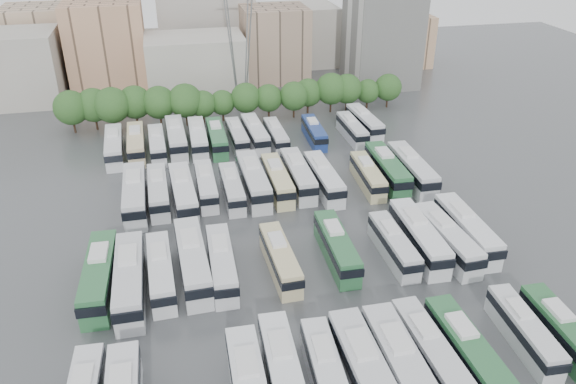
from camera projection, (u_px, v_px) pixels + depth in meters
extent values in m
plane|color=#424447|center=(284.00, 239.00, 69.42)|extent=(220.00, 220.00, 0.00)
cylinder|color=black|center=(74.00, 126.00, 99.44)|extent=(0.36, 0.36, 2.53)
sphere|color=#234C1E|center=(71.00, 108.00, 97.82)|extent=(6.07, 6.07, 6.07)
cylinder|color=black|center=(97.00, 123.00, 100.78)|extent=(0.36, 0.36, 2.50)
sphere|color=#234C1E|center=(93.00, 105.00, 99.18)|extent=(5.99, 5.99, 5.99)
cylinder|color=black|center=(115.00, 124.00, 100.08)|extent=(0.36, 0.36, 2.63)
sphere|color=#234C1E|center=(112.00, 105.00, 98.39)|extent=(6.32, 6.32, 6.32)
cylinder|color=black|center=(137.00, 120.00, 102.20)|extent=(0.36, 0.36, 2.49)
sphere|color=#234C1E|center=(135.00, 102.00, 100.60)|extent=(5.97, 5.97, 5.97)
cylinder|color=black|center=(161.00, 120.00, 102.14)|extent=(0.36, 0.36, 2.47)
sphere|color=#234C1E|center=(159.00, 102.00, 100.55)|extent=(5.93, 5.93, 5.93)
cylinder|color=black|center=(187.00, 119.00, 102.57)|extent=(0.36, 0.36, 2.56)
sphere|color=#234C1E|center=(185.00, 101.00, 100.92)|extent=(6.16, 6.16, 6.16)
cylinder|color=black|center=(204.00, 118.00, 103.51)|extent=(0.36, 0.36, 2.05)
sphere|color=#234C1E|center=(203.00, 104.00, 102.19)|extent=(4.92, 4.92, 4.92)
cylinder|color=black|center=(223.00, 116.00, 104.74)|extent=(0.36, 0.36, 1.93)
sphere|color=#234C1E|center=(222.00, 103.00, 103.50)|extent=(4.64, 4.64, 4.64)
cylinder|color=black|center=(246.00, 114.00, 105.23)|extent=(0.36, 0.36, 2.31)
sphere|color=#234C1E|center=(246.00, 98.00, 103.74)|extent=(5.55, 5.55, 5.55)
cylinder|color=black|center=(269.00, 113.00, 105.93)|extent=(0.36, 0.36, 2.15)
sphere|color=#234C1E|center=(269.00, 98.00, 104.55)|extent=(5.16, 5.16, 5.16)
cylinder|color=black|center=(294.00, 112.00, 106.30)|extent=(0.36, 0.36, 2.26)
sphere|color=#234C1E|center=(294.00, 96.00, 104.85)|extent=(5.43, 5.43, 5.43)
cylinder|color=black|center=(308.00, 108.00, 108.33)|extent=(0.36, 0.36, 2.22)
sphere|color=#234C1E|center=(308.00, 93.00, 106.90)|extent=(5.33, 5.33, 5.33)
cylinder|color=black|center=(331.00, 106.00, 108.85)|extent=(0.36, 0.36, 2.51)
sphere|color=#234C1E|center=(331.00, 89.00, 107.24)|extent=(6.04, 6.04, 6.04)
cylinder|color=black|center=(346.00, 105.00, 109.55)|extent=(0.36, 0.36, 2.38)
sphere|color=#234C1E|center=(347.00, 89.00, 108.02)|extent=(5.72, 5.72, 5.72)
cylinder|color=black|center=(367.00, 104.00, 110.70)|extent=(0.36, 0.36, 1.93)
sphere|color=#234C1E|center=(368.00, 91.00, 109.46)|extent=(4.63, 4.63, 4.63)
cylinder|color=black|center=(387.00, 102.00, 111.35)|extent=(0.36, 0.36, 2.20)
sphere|color=#234C1E|center=(388.00, 87.00, 109.93)|extent=(5.28, 5.28, 5.28)
cube|color=#9E998E|center=(13.00, 68.00, 111.46)|extent=(18.00, 14.00, 14.00)
cube|color=tan|center=(107.00, 46.00, 119.09)|extent=(16.00, 12.00, 18.00)
cube|color=#ADA89E|center=(196.00, 65.00, 117.04)|extent=(20.00, 14.00, 12.00)
cube|color=gray|center=(275.00, 44.00, 124.66)|extent=(14.00, 12.00, 16.00)
cube|color=gray|center=(205.00, 25.00, 133.10)|extent=(22.00, 16.00, 20.00)
cube|color=tan|center=(45.00, 43.00, 125.51)|extent=(16.00, 14.00, 16.00)
cube|color=#A39E93|center=(297.00, 35.00, 136.97)|extent=(18.00, 14.00, 14.00)
cube|color=tan|center=(399.00, 40.00, 136.83)|extent=(14.00, 12.00, 12.00)
cube|color=gray|center=(157.00, 55.00, 128.04)|extent=(12.00, 10.00, 10.00)
cube|color=silver|center=(383.00, 24.00, 119.58)|extent=(14.00, 14.00, 26.00)
cylinder|color=slate|center=(229.00, 21.00, 102.64)|extent=(2.90, 2.91, 33.83)
cylinder|color=slate|center=(227.00, 17.00, 106.08)|extent=(2.90, 2.91, 33.83)
cylinder|color=slate|center=(251.00, 20.00, 103.40)|extent=(2.90, 2.91, 33.83)
cylinder|color=slate|center=(247.00, 16.00, 106.84)|extent=(2.90, 2.91, 33.83)
cube|color=silver|center=(82.00, 379.00, 45.20)|extent=(1.71, 3.05, 0.41)
cube|color=silver|center=(120.00, 380.00, 44.70)|extent=(1.73, 3.25, 0.45)
cube|color=silver|center=(246.00, 362.00, 46.33)|extent=(1.82, 3.34, 0.46)
cube|color=silver|center=(283.00, 374.00, 47.85)|extent=(2.95, 12.14, 3.42)
cube|color=black|center=(283.00, 370.00, 47.41)|extent=(3.08, 12.32, 1.01)
cube|color=silver|center=(280.00, 345.00, 48.24)|extent=(1.81, 3.27, 0.44)
cube|color=silver|center=(326.00, 376.00, 47.85)|extent=(2.95, 11.33, 3.18)
cube|color=black|center=(327.00, 372.00, 47.44)|extent=(3.08, 11.50, 0.94)
cube|color=silver|center=(323.00, 348.00, 48.22)|extent=(1.74, 3.07, 0.41)
cube|color=silver|center=(366.00, 377.00, 47.33)|extent=(2.93, 13.31, 3.77)
cube|color=black|center=(368.00, 372.00, 46.85)|extent=(3.06, 13.51, 1.11)
cube|color=silver|center=(361.00, 344.00, 47.75)|extent=(1.91, 3.56, 0.49)
cube|color=silver|center=(402.00, 371.00, 47.92)|extent=(2.91, 13.35, 3.78)
cube|color=black|center=(403.00, 366.00, 47.44)|extent=(3.05, 13.55, 1.11)
cube|color=silver|center=(397.00, 339.00, 48.35)|extent=(1.91, 3.57, 0.49)
cube|color=silver|center=(429.00, 353.00, 50.14)|extent=(2.81, 11.72, 3.30)
cube|color=black|center=(431.00, 349.00, 49.71)|extent=(2.93, 11.90, 0.97)
cube|color=silver|center=(424.00, 326.00, 50.50)|extent=(1.74, 3.15, 0.43)
cube|color=#2B663A|center=(467.00, 354.00, 49.92)|extent=(2.82, 12.27, 3.46)
cube|color=black|center=(469.00, 349.00, 49.47)|extent=(2.95, 12.45, 1.02)
cube|color=silver|center=(462.00, 325.00, 50.30)|extent=(1.79, 3.29, 0.45)
cube|color=silver|center=(524.00, 332.00, 52.74)|extent=(2.79, 10.71, 3.00)
cube|color=black|center=(526.00, 328.00, 52.36)|extent=(2.90, 10.87, 0.88)
cube|color=silver|center=(520.00, 308.00, 53.09)|extent=(1.64, 2.90, 0.39)
cube|color=#2A6336|center=(564.00, 336.00, 52.08)|extent=(2.76, 11.61, 3.27)
cube|color=black|center=(566.00, 332.00, 51.66)|extent=(2.88, 11.78, 0.96)
cube|color=silver|center=(559.00, 310.00, 52.46)|extent=(1.72, 3.12, 0.42)
cube|color=#2D6A3C|center=(100.00, 277.00, 59.65)|extent=(3.23, 13.05, 3.67)
cube|color=black|center=(99.00, 273.00, 59.18)|extent=(3.37, 13.25, 1.08)
cube|color=silver|center=(98.00, 252.00, 60.07)|extent=(1.96, 3.52, 0.48)
cube|color=silver|center=(130.00, 280.00, 59.03)|extent=(2.92, 13.36, 3.78)
cube|color=black|center=(129.00, 276.00, 58.54)|extent=(3.05, 13.56, 1.11)
cube|color=silver|center=(128.00, 255.00, 59.45)|extent=(1.91, 3.57, 0.49)
cube|color=silver|center=(161.00, 273.00, 60.65)|extent=(2.90, 11.69, 3.29)
cube|color=black|center=(160.00, 269.00, 60.23)|extent=(3.03, 11.87, 0.97)
cube|color=silver|center=(158.00, 251.00, 61.01)|extent=(1.76, 3.16, 0.43)
cube|color=silver|center=(193.00, 262.00, 62.02)|extent=(3.34, 13.33, 3.75)
cube|color=black|center=(193.00, 257.00, 61.54)|extent=(3.48, 13.53, 1.10)
cube|color=silver|center=(190.00, 238.00, 62.42)|extent=(2.01, 3.60, 0.49)
cube|color=silver|center=(222.00, 264.00, 61.95)|extent=(2.75, 11.85, 3.34)
cube|color=black|center=(222.00, 260.00, 61.52)|extent=(2.87, 12.03, 0.98)
cube|color=silver|center=(220.00, 243.00, 62.33)|extent=(1.74, 3.18, 0.43)
cube|color=#CBBD8C|center=(280.00, 260.00, 62.88)|extent=(2.79, 11.28, 3.17)
cube|color=black|center=(280.00, 256.00, 62.48)|extent=(2.90, 11.45, 0.93)
cube|color=silver|center=(277.00, 240.00, 63.23)|extent=(1.69, 3.04, 0.41)
cube|color=#2C663C|center=(337.00, 248.00, 64.81)|extent=(2.73, 11.87, 3.35)
cube|color=black|center=(337.00, 244.00, 64.38)|extent=(2.85, 12.05, 0.99)
cube|color=silver|center=(334.00, 227.00, 65.19)|extent=(1.73, 3.18, 0.43)
cube|color=silver|center=(393.00, 246.00, 65.39)|extent=(2.37, 10.97, 3.11)
cube|color=black|center=(394.00, 242.00, 64.99)|extent=(2.48, 11.14, 0.91)
cube|color=silver|center=(390.00, 227.00, 65.74)|extent=(1.56, 2.93, 0.40)
cube|color=white|center=(418.00, 238.00, 66.43)|extent=(3.07, 12.93, 3.65)
cube|color=black|center=(420.00, 233.00, 65.96)|extent=(3.20, 13.13, 1.07)
cube|color=silver|center=(415.00, 216.00, 66.85)|extent=(1.91, 3.48, 0.47)
cube|color=silver|center=(446.00, 240.00, 66.15)|extent=(3.21, 12.50, 3.51)
cube|color=black|center=(448.00, 236.00, 65.71)|extent=(3.34, 12.69, 1.03)
cube|color=silver|center=(442.00, 219.00, 66.53)|extent=(1.91, 3.38, 0.45)
cube|color=silver|center=(466.00, 231.00, 67.86)|extent=(2.89, 12.76, 3.60)
cube|color=black|center=(468.00, 226.00, 67.39)|extent=(3.02, 12.95, 1.06)
cube|color=silver|center=(462.00, 210.00, 68.27)|extent=(1.85, 3.42, 0.47)
cube|color=silver|center=(135.00, 196.00, 75.47)|extent=(3.01, 13.39, 3.78)
cube|color=black|center=(134.00, 191.00, 74.98)|extent=(3.14, 13.59, 1.11)
cube|color=silver|center=(133.00, 176.00, 75.89)|extent=(1.94, 3.59, 0.49)
cube|color=silver|center=(158.00, 192.00, 76.77)|extent=(2.78, 11.87, 3.35)
cube|color=black|center=(158.00, 189.00, 76.34)|extent=(2.90, 12.05, 0.98)
cube|color=silver|center=(157.00, 175.00, 77.14)|extent=(1.75, 3.19, 0.43)
cube|color=silver|center=(183.00, 194.00, 76.10)|extent=(3.35, 12.91, 3.62)
cube|color=black|center=(183.00, 190.00, 75.63)|extent=(3.49, 13.10, 1.07)
cube|color=silver|center=(181.00, 175.00, 76.49)|extent=(1.98, 3.50, 0.47)
cube|color=silver|center=(206.00, 186.00, 78.50)|extent=(2.38, 11.22, 3.18)
cube|color=black|center=(206.00, 183.00, 78.09)|extent=(2.50, 11.38, 0.93)
cube|color=silver|center=(204.00, 170.00, 78.86)|extent=(1.59, 2.99, 0.41)
cube|color=silver|center=(232.00, 189.00, 77.84)|extent=(2.40, 11.03, 3.12)
cube|color=black|center=(232.00, 186.00, 77.44)|extent=(2.51, 11.20, 0.92)
cube|color=silver|center=(230.00, 173.00, 78.19)|extent=(1.58, 2.95, 0.40)
cube|color=silver|center=(253.00, 181.00, 79.18)|extent=(3.06, 13.37, 3.77)
cube|color=black|center=(253.00, 177.00, 78.69)|extent=(3.19, 13.57, 1.11)
cube|color=silver|center=(251.00, 163.00, 79.59)|extent=(1.95, 3.58, 0.49)
cube|color=beige|center=(277.00, 181.00, 79.74)|extent=(2.61, 11.97, 3.39)
cube|color=black|center=(277.00, 177.00, 79.30)|extent=(2.73, 12.15, 1.00)
cube|color=silver|center=(275.00, 164.00, 80.11)|extent=(1.71, 3.20, 0.44)
cube|color=silver|center=(298.00, 176.00, 80.88)|extent=(2.71, 12.59, 3.57)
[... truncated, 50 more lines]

